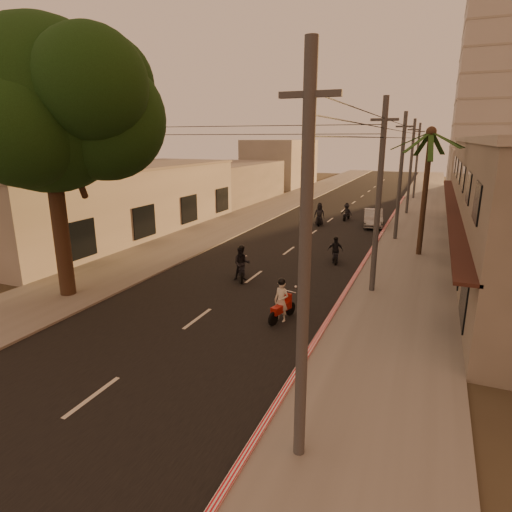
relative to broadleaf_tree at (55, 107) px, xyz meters
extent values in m
plane|color=#383023|center=(6.61, -2.14, -8.48)|extent=(160.00, 160.00, 0.00)
cube|color=black|center=(6.61, 17.86, -8.47)|extent=(10.00, 140.00, 0.02)
cube|color=slate|center=(14.11, 17.86, -8.42)|extent=(5.00, 140.00, 0.12)
cube|color=slate|center=(-0.89, 17.86, -8.42)|extent=(5.00, 140.00, 0.12)
cube|color=red|center=(11.71, 12.86, -8.38)|extent=(0.20, 60.00, 0.20)
cube|color=#381C16|center=(16.31, 15.86, -5.38)|extent=(0.80, 34.00, 0.12)
cube|color=#A69F95|center=(-7.39, 11.86, -5.98)|extent=(8.00, 24.00, 5.00)
cube|color=gray|center=(-7.39, 11.86, -3.38)|extent=(8.20, 24.20, 0.20)
cube|color=#B7B5B2|center=(22.61, 53.86, 5.52)|extent=(12.00, 12.00, 28.00)
cylinder|color=black|center=(-0.39, -0.14, -5.48)|extent=(0.70, 0.70, 6.00)
cylinder|color=black|center=(0.41, 0.26, -2.48)|extent=(1.22, 2.17, 3.04)
cylinder|color=black|center=(-0.99, -0.44, -2.28)|extent=(1.31, 1.49, 2.73)
sphere|color=black|center=(-0.39, -0.14, 0.02)|extent=(7.20, 7.20, 7.20)
sphere|color=black|center=(1.81, 0.86, -0.48)|extent=(5.20, 5.20, 5.20)
sphere|color=black|center=(-2.19, 0.66, -0.28)|extent=(4.80, 4.80, 4.80)
sphere|color=black|center=(0.21, -1.94, -0.88)|extent=(4.60, 4.60, 4.60)
sphere|color=black|center=(2.61, -0.64, 0.72)|extent=(4.40, 4.40, 4.40)
sphere|color=black|center=(0.81, 2.26, 1.12)|extent=(4.40, 4.40, 4.40)
cylinder|color=black|center=(14.61, 13.86, -4.68)|extent=(0.32, 0.32, 7.60)
sphere|color=black|center=(14.61, 13.86, -0.88)|extent=(0.60, 0.60, 0.60)
cylinder|color=#38383A|center=(12.81, -6.14, -3.98)|extent=(0.26, 0.26, 9.00)
cube|color=#38383A|center=(12.81, -6.14, -0.48)|extent=(1.20, 0.12, 0.12)
cylinder|color=#38383A|center=(12.81, 5.86, -3.98)|extent=(0.26, 0.26, 9.00)
cube|color=#38383A|center=(12.81, 5.86, -0.48)|extent=(1.20, 0.12, 0.12)
cylinder|color=#38383A|center=(12.81, 17.86, -3.98)|extent=(0.26, 0.26, 9.00)
cube|color=#38383A|center=(12.81, 17.86, -0.48)|extent=(1.20, 0.12, 0.12)
cylinder|color=#38383A|center=(12.81, 29.86, -3.98)|extent=(0.26, 0.26, 9.00)
cube|color=#38383A|center=(12.81, 29.86, -0.48)|extent=(1.20, 0.12, 0.12)
cylinder|color=#38383A|center=(12.81, 41.86, -3.98)|extent=(0.26, 0.26, 9.00)
cube|color=#38383A|center=(12.81, 41.86, -0.48)|extent=(1.20, 0.12, 0.12)
cube|color=#A69F95|center=(20.61, 42.86, -5.48)|extent=(8.00, 14.00, 6.00)
cube|color=#A69F95|center=(-7.39, 31.86, -6.28)|extent=(8.00, 14.00, 4.40)
cube|color=#A69F95|center=(-7.39, 49.86, -4.98)|extent=(8.00, 14.00, 7.00)
cylinder|color=black|center=(10.04, 1.71, -8.19)|extent=(0.24, 0.59, 0.58)
cylinder|color=black|center=(9.73, 0.45, -8.19)|extent=(0.24, 0.59, 0.58)
cube|color=#A1160C|center=(9.87, 1.01, -7.91)|extent=(0.55, 1.18, 0.31)
cube|color=#A1160C|center=(9.99, 1.51, -7.75)|extent=(0.33, 0.17, 0.62)
cylinder|color=silver|center=(10.02, 1.63, -7.39)|extent=(0.56, 0.17, 0.04)
imported|color=beige|center=(9.87, 1.01, -7.60)|extent=(0.83, 0.71, 1.74)
sphere|color=black|center=(9.87, 1.01, -6.78)|extent=(0.31, 0.31, 0.31)
sphere|color=silver|center=(9.73, 1.68, -7.13)|extent=(0.12, 0.12, 0.12)
sphere|color=silver|center=(10.29, 1.54, -7.13)|extent=(0.12, 0.12, 0.12)
cylinder|color=black|center=(5.91, 5.84, -8.17)|extent=(0.35, 0.59, 0.60)
cylinder|color=black|center=(6.47, 4.61, -8.17)|extent=(0.35, 0.59, 0.60)
cube|color=black|center=(6.22, 5.15, -7.88)|extent=(0.76, 1.20, 0.32)
cube|color=black|center=(6.00, 5.64, -7.72)|extent=(0.34, 0.23, 0.64)
cylinder|color=silver|center=(5.95, 5.76, -7.35)|extent=(0.55, 0.28, 0.04)
imported|color=black|center=(6.22, 5.15, -7.57)|extent=(1.39, 1.34, 1.81)
sphere|color=black|center=(6.22, 5.15, -6.72)|extent=(0.32, 0.32, 0.32)
cylinder|color=black|center=(9.85, 10.87, -8.22)|extent=(0.24, 0.52, 0.52)
cylinder|color=black|center=(10.18, 9.77, -8.22)|extent=(0.24, 0.52, 0.52)
cube|color=black|center=(10.04, 10.25, -7.97)|extent=(0.54, 1.05, 0.28)
cube|color=black|center=(9.91, 10.70, -7.83)|extent=(0.29, 0.17, 0.55)
cylinder|color=silver|center=(9.87, 10.80, -7.51)|extent=(0.50, 0.18, 0.04)
imported|color=black|center=(10.04, 10.25, -7.70)|extent=(1.12, 0.88, 1.55)
sphere|color=black|center=(10.04, 10.25, -6.98)|extent=(0.28, 0.28, 0.28)
cylinder|color=black|center=(6.10, 21.98, -8.17)|extent=(0.22, 0.62, 0.61)
cylinder|color=black|center=(6.36, 20.63, -8.17)|extent=(0.22, 0.62, 0.61)
cube|color=black|center=(6.24, 21.23, -7.87)|extent=(0.53, 1.24, 0.33)
cube|color=black|center=(6.14, 21.76, -7.71)|extent=(0.34, 0.17, 0.66)
cylinder|color=silver|center=(6.11, 21.89, -7.32)|extent=(0.60, 0.15, 0.04)
imported|color=black|center=(6.24, 21.23, -7.55)|extent=(1.12, 0.92, 1.84)
sphere|color=black|center=(6.24, 21.23, -6.68)|extent=(0.33, 0.33, 0.33)
cylinder|color=black|center=(8.06, 24.95, -8.22)|extent=(0.16, 0.52, 0.51)
cylinder|color=black|center=(7.91, 23.81, -8.22)|extent=(0.16, 0.52, 0.51)
cube|color=black|center=(7.97, 24.31, -7.97)|extent=(0.39, 1.04, 0.28)
cube|color=black|center=(8.04, 24.76, -7.83)|extent=(0.29, 0.13, 0.55)
cylinder|color=silver|center=(8.05, 24.87, -7.51)|extent=(0.51, 0.11, 0.04)
imported|color=black|center=(7.97, 24.31, -7.70)|extent=(1.15, 0.84, 1.54)
sphere|color=black|center=(7.97, 24.31, -6.98)|extent=(0.28, 0.28, 0.28)
imported|color=gray|center=(10.59, 22.46, -7.77)|extent=(2.81, 4.77, 1.42)
camera|label=1|loc=(15.12, -14.31, -1.27)|focal=30.00mm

